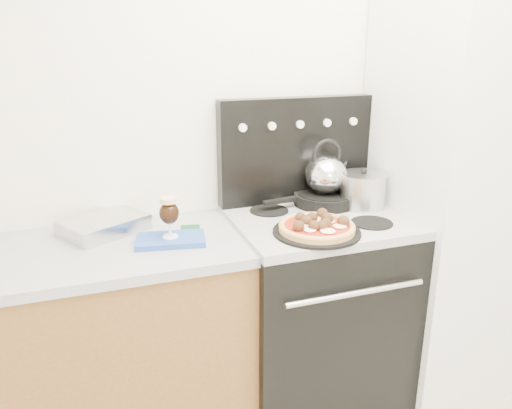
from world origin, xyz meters
name	(u,v)px	position (x,y,z in m)	size (l,w,h in m)	color
room_shell	(445,209)	(0.00, 0.29, 1.25)	(3.52, 3.01, 2.52)	beige
base_cabinet	(69,357)	(-1.02, 1.20, 0.43)	(1.45, 0.60, 0.86)	brown
countertop	(56,257)	(-1.02, 1.20, 0.88)	(1.48, 0.63, 0.04)	#A7A7AE
stove_body	(315,312)	(0.08, 1.18, 0.44)	(0.76, 0.65, 0.88)	black
cooktop	(319,221)	(0.08, 1.18, 0.90)	(0.76, 0.65, 0.04)	#ADADB2
backguard	(295,150)	(0.08, 1.45, 1.17)	(0.76, 0.08, 0.50)	black
fridge	(452,197)	(0.78, 1.15, 0.95)	(0.64, 0.68, 1.90)	silver
foil_sheet	(104,225)	(-0.83, 1.36, 0.93)	(0.32, 0.24, 0.06)	white
oven_mitt	(171,240)	(-0.59, 1.15, 0.91)	(0.27, 0.16, 0.02)	#2A51AD
beer_glass	(169,217)	(-0.59, 1.15, 1.01)	(0.08, 0.08, 0.17)	black
pizza_pan	(317,232)	(-0.02, 1.00, 0.93)	(0.36, 0.36, 0.01)	black
pizza	(317,225)	(-0.02, 1.00, 0.95)	(0.31, 0.31, 0.04)	#F1A85D
skillet	(325,199)	(0.19, 1.33, 0.95)	(0.30, 0.30, 0.05)	black
tea_kettle	(326,171)	(0.19, 1.33, 1.08)	(0.20, 0.20, 0.22)	white
stock_pot	(363,191)	(0.34, 1.24, 1.00)	(0.21, 0.21, 0.15)	#BCBCC1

